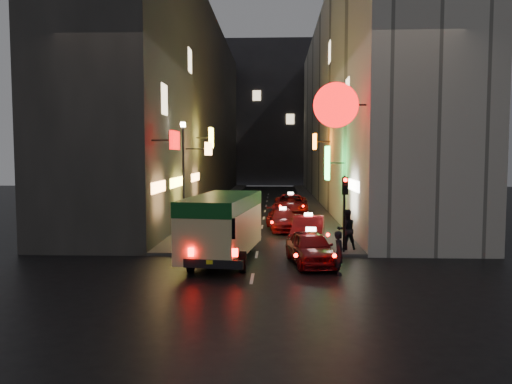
# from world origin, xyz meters

# --- Properties ---
(ground) EXTENTS (120.00, 120.00, 0.00)m
(ground) POSITION_xyz_m (0.00, 0.00, 0.00)
(ground) COLOR black
(ground) RESTS_ON ground
(building_left) EXTENTS (7.58, 52.00, 18.00)m
(building_left) POSITION_xyz_m (-8.00, 33.99, 9.00)
(building_left) COLOR #3A3835
(building_left) RESTS_ON ground
(building_right) EXTENTS (8.42, 52.00, 18.00)m
(building_right) POSITION_xyz_m (8.00, 33.99, 9.00)
(building_right) COLOR #B5B1A6
(building_right) RESTS_ON ground
(building_far) EXTENTS (30.00, 10.00, 22.00)m
(building_far) POSITION_xyz_m (0.00, 66.00, 11.00)
(building_far) COLOR #2F2F34
(building_far) RESTS_ON ground
(sidewalk_left) EXTENTS (1.50, 52.00, 0.15)m
(sidewalk_left) POSITION_xyz_m (-4.25, 34.00, 0.07)
(sidewalk_left) COLOR #43403E
(sidewalk_left) RESTS_ON ground
(sidewalk_right) EXTENTS (1.50, 52.00, 0.15)m
(sidewalk_right) POSITION_xyz_m (4.25, 34.00, 0.07)
(sidewalk_right) COLOR #43403E
(sidewalk_right) RESTS_ON ground
(minibus) EXTENTS (3.17, 6.88, 2.84)m
(minibus) POSITION_xyz_m (-1.43, 7.11, 1.80)
(minibus) COLOR #CFBE81
(minibus) RESTS_ON ground
(taxi_near) EXTENTS (2.90, 5.38, 1.79)m
(taxi_near) POSITION_xyz_m (2.35, 6.58, 0.81)
(taxi_near) COLOR maroon
(taxi_near) RESTS_ON ground
(taxi_second) EXTENTS (2.84, 5.57, 1.87)m
(taxi_second) POSITION_xyz_m (2.56, 11.38, 0.85)
(taxi_second) COLOR maroon
(taxi_second) RESTS_ON ground
(taxi_third) EXTENTS (2.47, 4.81, 1.63)m
(taxi_third) POSITION_xyz_m (1.31, 16.18, 0.73)
(taxi_third) COLOR maroon
(taxi_third) RESTS_ON ground
(taxi_far) EXTENTS (2.62, 5.90, 2.02)m
(taxi_far) POSITION_xyz_m (2.02, 24.06, 0.92)
(taxi_far) COLOR maroon
(taxi_far) RESTS_ON ground
(pedestrian_crossing) EXTENTS (0.42, 0.64, 1.91)m
(pedestrian_crossing) POSITION_xyz_m (3.30, 4.77, 0.96)
(pedestrian_crossing) COLOR black
(pedestrian_crossing) RESTS_ON ground
(pedestrian_sidewalk) EXTENTS (0.91, 0.69, 2.15)m
(pedestrian_sidewalk) POSITION_xyz_m (4.19, 9.17, 1.22)
(pedestrian_sidewalk) COLOR black
(pedestrian_sidewalk) RESTS_ON sidewalk_right
(traffic_light) EXTENTS (0.26, 0.43, 3.50)m
(traffic_light) POSITION_xyz_m (4.00, 8.47, 2.69)
(traffic_light) COLOR black
(traffic_light) RESTS_ON sidewalk_right
(lamp_post) EXTENTS (0.28, 0.28, 6.22)m
(lamp_post) POSITION_xyz_m (-4.20, 13.00, 3.72)
(lamp_post) COLOR black
(lamp_post) RESTS_ON sidewalk_left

